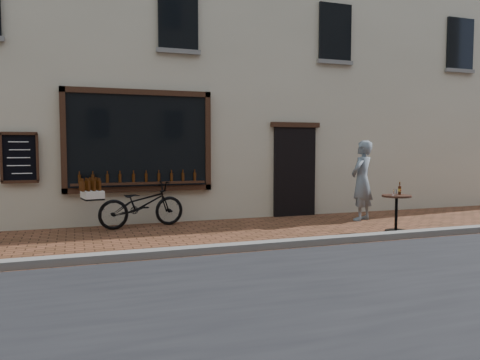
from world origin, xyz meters
name	(u,v)px	position (x,y,z in m)	size (l,w,h in m)	color
ground	(283,250)	(0.00, 0.00, 0.00)	(90.00, 90.00, 0.00)	#54301B
kerb	(278,244)	(0.00, 0.20, 0.06)	(90.00, 0.25, 0.12)	slate
shop_building	(190,34)	(0.00, 6.50, 5.00)	(28.00, 6.20, 10.00)	beige
cargo_bicycle	(140,204)	(-1.95, 3.04, 0.50)	(2.24, 0.98, 1.05)	black
bistro_table	(396,206)	(2.88, 0.79, 0.53)	(0.58, 0.58, 1.00)	black
pedestrian	(362,181)	(3.07, 2.28, 0.93)	(0.68, 0.45, 1.86)	slate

